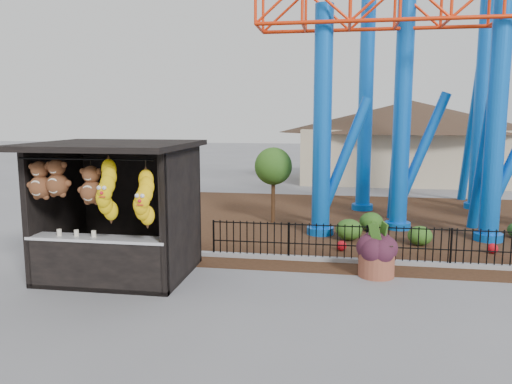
% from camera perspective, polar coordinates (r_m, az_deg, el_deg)
% --- Properties ---
extents(ground, '(120.00, 120.00, 0.00)m').
position_cam_1_polar(ground, '(10.41, -2.42, -12.17)').
color(ground, slate).
rests_on(ground, ground).
extents(mulch_bed, '(18.00, 12.00, 0.02)m').
position_cam_1_polar(mulch_bed, '(18.01, 15.56, -3.51)').
color(mulch_bed, '#331E11').
rests_on(mulch_bed, ground).
extents(curb, '(18.00, 0.18, 0.12)m').
position_cam_1_polar(curb, '(13.19, 17.86, -7.80)').
color(curb, gray).
rests_on(curb, ground).
extents(prize_booth, '(3.50, 3.40, 3.12)m').
position_cam_1_polar(prize_booth, '(11.76, -16.06, -2.25)').
color(prize_booth, black).
rests_on(prize_booth, ground).
extents(picket_fence, '(12.20, 0.06, 1.00)m').
position_cam_1_polar(picket_fence, '(13.24, 21.82, -5.97)').
color(picket_fence, black).
rests_on(picket_fence, ground).
extents(roller_coaster, '(11.00, 6.37, 10.82)m').
position_cam_1_polar(roller_coaster, '(18.23, 19.98, 16.79)').
color(roller_coaster, blue).
rests_on(roller_coaster, ground).
extents(terracotta_planter, '(1.04, 1.04, 0.56)m').
position_cam_1_polar(terracotta_planter, '(12.08, 13.59, -8.05)').
color(terracotta_planter, brown).
rests_on(terracotta_planter, ground).
extents(planter_foliage, '(0.70, 0.70, 0.64)m').
position_cam_1_polar(planter_foliage, '(11.92, 13.69, -5.29)').
color(planter_foliage, '#351523').
rests_on(planter_foliage, terracotta_planter).
extents(potted_plant, '(0.75, 0.65, 0.83)m').
position_cam_1_polar(potted_plant, '(11.99, 13.79, -7.50)').
color(potted_plant, '#294E17').
rests_on(potted_plant, ground).
extents(landscaping, '(6.88, 3.47, 0.63)m').
position_cam_1_polar(landscaping, '(15.79, 18.23, -4.26)').
color(landscaping, '#2B5318').
rests_on(landscaping, mulch_bed).
extents(pavilion, '(15.00, 15.00, 4.80)m').
position_cam_1_polar(pavilion, '(29.80, 17.23, 7.02)').
color(pavilion, '#BFAD8C').
rests_on(pavilion, ground).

